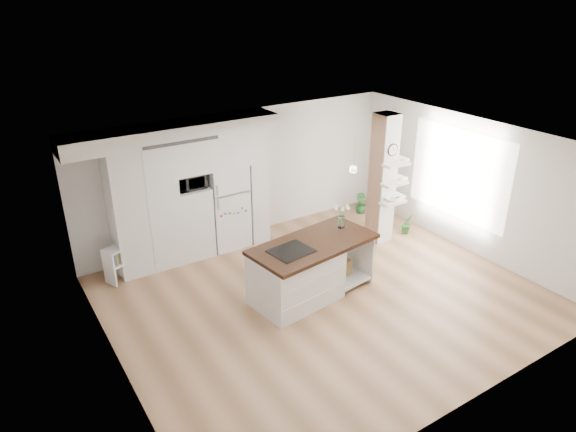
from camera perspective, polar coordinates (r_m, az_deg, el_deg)
name	(u,v)px	position (r m, az deg, el deg)	size (l,w,h in m)	color
floor	(325,296)	(9.07, 4.11, -8.90)	(7.00, 6.00, 0.01)	tan
room	(328,198)	(8.20, 4.49, 2.01)	(7.04, 6.04, 2.72)	white
cabinet_wall	(181,186)	(9.88, -11.81, 3.32)	(4.00, 0.71, 2.70)	silver
refrigerator	(226,206)	(10.45, -6.85, 1.14)	(0.78, 0.69, 1.75)	white
column	(388,179)	(10.64, 11.05, 4.03)	(0.69, 0.90, 2.70)	silver
window	(458,174)	(10.85, 18.39, 4.44)	(2.40, 2.40, 0.00)	white
pendant_light	(401,162)	(9.28, 12.46, 5.93)	(0.12, 0.12, 0.10)	white
kitchen_island	(302,272)	(8.75, 1.53, -6.23)	(2.33, 1.33, 1.56)	silver
bookshelf	(123,264)	(9.90, -17.90, -5.10)	(0.64, 0.51, 0.66)	silver
floor_plant_a	(407,223)	(11.44, 13.09, -0.79)	(0.25, 0.20, 0.46)	#2E7433
floor_plant_b	(361,203)	(12.25, 8.09, 1.42)	(0.27, 0.27, 0.49)	#2E7433
microwave	(190,181)	(9.87, -10.81, 3.80)	(0.54, 0.37, 0.30)	#2D2D2D
shelf_plant	(392,167)	(10.87, 11.49, 5.39)	(0.27, 0.23, 0.30)	#2E7433
decor_bowl	(392,200)	(10.56, 11.44, 1.80)	(0.22, 0.22, 0.05)	white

